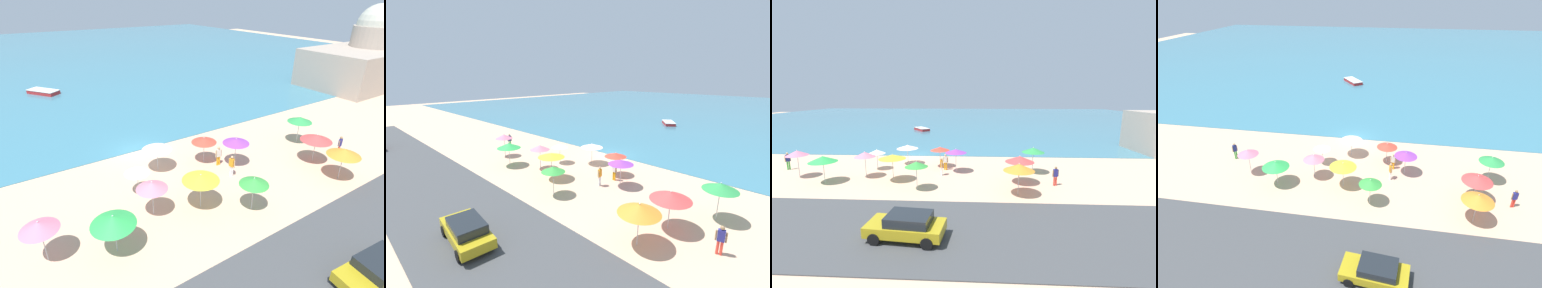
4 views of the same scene
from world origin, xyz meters
The scene contains 21 objects.
ground_plane centered at (0.00, 0.00, 0.00)m, with size 160.00×160.00×0.00m, color #D3AC8B.
sea centered at (0.00, 55.00, 0.03)m, with size 150.00×110.00×0.05m, color teal.
coastal_road centered at (0.00, -18.00, 0.03)m, with size 80.00×8.00×0.06m, color #434546.
beach_umbrella_0 centered at (11.69, -9.68, 2.21)m, with size 2.49×2.49×2.53m.
beach_umbrella_1 centered at (-2.45, -8.62, 2.19)m, with size 1.96×1.96×2.49m.
beach_umbrella_2 centered at (4.04, -4.79, 2.00)m, with size 2.06×2.06×2.25m.
beach_umbrella_3 centered at (0.27, -3.84, 1.97)m, with size 2.35×2.35×2.23m.
beach_umbrella_4 centered at (13.49, -6.53, 2.34)m, with size 2.19×2.19×2.65m.
beach_umbrella_5 centered at (-5.47, -10.31, 2.14)m, with size 2.41×2.41×2.47m.
beach_umbrella_6 centered at (-8.74, -8.96, 2.33)m, with size 1.94×1.94×2.64m.
beach_umbrella_7 centered at (5.90, -6.56, 2.16)m, with size 2.14×2.14×2.42m.
beach_umbrella_8 centered at (3.11, -11.58, 2.14)m, with size 1.88×1.88×2.42m.
beach_umbrella_9 centered at (11.20, -12.40, 2.24)m, with size 2.39×2.39×2.58m.
beach_umbrella_10 centered at (0.47, -9.57, 2.25)m, with size 2.41×2.41×2.51m.
beach_umbrella_11 centered at (-2.34, -6.05, 1.89)m, with size 1.74×1.74×2.16m.
bather_0 centered at (4.60, -7.71, 0.97)m, with size 0.30×0.56×1.72m.
bather_1 centered at (4.75, -5.87, 0.94)m, with size 0.57×0.26×1.67m.
bather_2 centered at (14.70, -10.05, 0.95)m, with size 0.56×0.30×1.70m.
bather_3 centered at (-11.57, -6.61, 1.02)m, with size 0.38×0.50×1.82m.
parked_car_0 centered at (4.28, -18.91, 0.81)m, with size 4.28×2.24×1.40m.
skiff_nearshore centered at (-4.04, 23.27, 0.34)m, with size 4.10×4.76×0.57m.
Camera 3 is at (8.00, -31.36, 7.68)m, focal length 24.00 mm.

